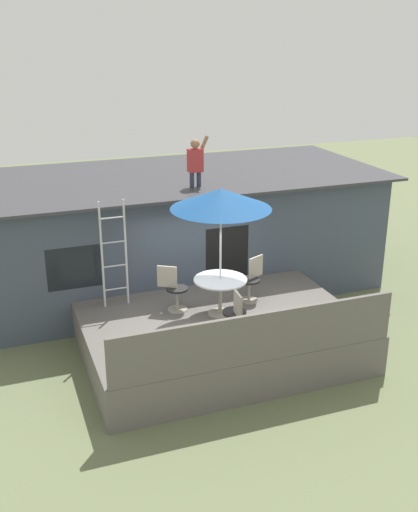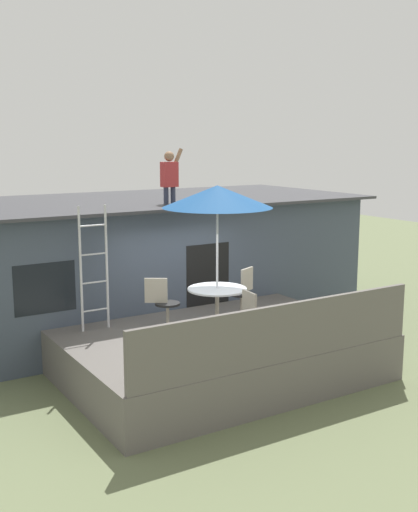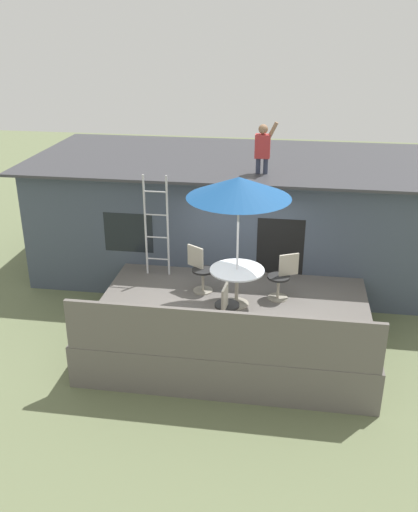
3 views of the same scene
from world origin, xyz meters
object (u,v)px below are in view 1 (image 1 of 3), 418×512
at_px(patio_chair_near, 236,314).
at_px(patio_chair_left, 174,288).
at_px(patio_chair_right, 252,279).
at_px(patio_table, 220,287).
at_px(person_figure, 196,159).
at_px(step_ladder, 114,254).
at_px(patio_umbrella, 221,199).

bearing_deg(patio_chair_near, patio_chair_left, 30.34).
xyz_separation_m(patio_chair_left, patio_chair_right, (1.64, -0.10, 0.00)).
distance_m(patio_table, patio_chair_near, 0.99).
bearing_deg(person_figure, patio_chair_right, -72.55).
bearing_deg(patio_table, step_ladder, 148.19).
xyz_separation_m(patio_table, step_ladder, (-1.82, 1.13, 0.51)).
bearing_deg(person_figure, patio_table, -97.12).
bearing_deg(step_ladder, patio_umbrella, -31.81).
distance_m(patio_umbrella, person_figure, 2.26).
bearing_deg(patio_chair_right, patio_table, 0.00).
xyz_separation_m(person_figure, patio_chair_right, (0.57, -1.82, -2.18)).
height_order(patio_umbrella, patio_chair_left, patio_umbrella).
distance_m(patio_table, person_figure, 3.04).
relative_size(patio_chair_left, patio_chair_near, 1.00).
xyz_separation_m(person_figure, patio_chair_left, (-1.07, -1.71, -2.18)).
distance_m(step_ladder, patio_chair_right, 2.84).
bearing_deg(person_figure, patio_chair_near, -96.42).
height_order(step_ladder, person_figure, person_figure).
bearing_deg(patio_chair_near, patio_chair_right, -28.98).
bearing_deg(patio_chair_left, patio_table, 0.00).
bearing_deg(patio_umbrella, patio_chair_near, -94.84).
relative_size(patio_umbrella, patio_chair_left, 2.76).
distance_m(patio_umbrella, step_ladder, 2.48).
xyz_separation_m(patio_chair_left, patio_chair_near, (0.71, -1.49, 0.00)).
xyz_separation_m(patio_table, patio_chair_near, (-0.08, -0.98, -0.13)).
distance_m(patio_umbrella, patio_chair_near, 2.13).
height_order(person_figure, patio_chair_right, person_figure).
xyz_separation_m(patio_table, patio_chair_right, (0.85, 0.41, -0.13)).
height_order(patio_table, step_ladder, step_ladder).
distance_m(patio_chair_right, patio_chair_near, 1.67).
height_order(patio_chair_right, patio_chair_near, same).
distance_m(patio_chair_left, patio_chair_right, 1.65).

